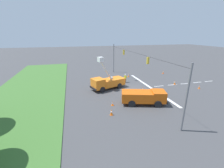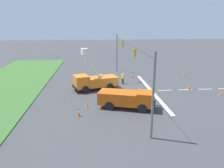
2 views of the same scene
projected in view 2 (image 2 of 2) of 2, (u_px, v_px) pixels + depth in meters
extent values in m
plane|color=#424244|center=(127.00, 91.00, 30.61)|extent=(200.00, 200.00, 0.00)
cube|color=silver|center=(151.00, 91.00, 30.90)|extent=(17.60, 0.50, 0.01)
cube|color=silver|center=(165.00, 90.00, 31.07)|extent=(0.20, 2.00, 0.01)
cube|color=silver|center=(185.00, 90.00, 31.32)|extent=(0.20, 2.00, 0.01)
cube|color=silver|center=(205.00, 89.00, 31.58)|extent=(0.20, 2.00, 0.01)
cylinder|color=slate|center=(153.00, 97.00, 17.17)|extent=(0.20, 0.20, 7.20)
cylinder|color=slate|center=(117.00, 53.00, 42.12)|extent=(0.20, 0.20, 7.20)
cylinder|color=black|center=(128.00, 44.00, 28.84)|extent=(26.00, 0.03, 0.03)
cylinder|color=black|center=(135.00, 48.00, 24.21)|extent=(0.02, 0.02, 0.10)
cube|color=gold|center=(135.00, 53.00, 24.35)|extent=(0.32, 0.28, 0.96)
cylinder|color=black|center=(136.00, 50.00, 24.28)|extent=(0.16, 0.05, 0.16)
cylinder|color=black|center=(136.00, 53.00, 24.36)|extent=(0.16, 0.05, 0.16)
cylinder|color=red|center=(136.00, 56.00, 24.45)|extent=(0.16, 0.05, 0.16)
cylinder|color=black|center=(122.00, 41.00, 34.09)|extent=(0.02, 0.02, 0.10)
cube|color=gold|center=(122.00, 44.00, 34.23)|extent=(0.32, 0.28, 0.96)
cylinder|color=black|center=(123.00, 42.00, 34.16)|extent=(0.16, 0.05, 0.16)
cylinder|color=black|center=(123.00, 44.00, 34.25)|extent=(0.16, 0.05, 0.16)
cylinder|color=red|center=(123.00, 46.00, 34.33)|extent=(0.16, 0.05, 0.16)
cube|color=orange|center=(102.00, 81.00, 31.63)|extent=(3.59, 4.84, 1.24)
cube|color=orange|center=(81.00, 82.00, 30.36)|extent=(2.71, 2.47, 1.72)
cube|color=#1E2838|center=(77.00, 80.00, 30.03)|extent=(1.90, 0.73, 0.77)
cube|color=black|center=(74.00, 87.00, 30.16)|extent=(2.25, 0.90, 0.30)
cylinder|color=black|center=(85.00, 89.00, 29.75)|extent=(0.59, 1.04, 1.00)
cylinder|color=black|center=(81.00, 85.00, 31.63)|extent=(0.59, 1.04, 1.00)
cylinder|color=black|center=(110.00, 86.00, 31.15)|extent=(0.59, 1.04, 1.00)
cylinder|color=black|center=(104.00, 83.00, 33.04)|extent=(0.59, 1.04, 1.00)
cylinder|color=silver|center=(100.00, 76.00, 31.29)|extent=(0.60, 0.60, 0.36)
cube|color=white|center=(93.00, 66.00, 30.45)|extent=(0.99, 2.31, 3.66)
cube|color=white|center=(85.00, 51.00, 29.49)|extent=(1.11, 1.05, 0.80)
cube|color=#D6560F|center=(118.00, 97.00, 24.46)|extent=(3.44, 4.75, 1.36)
cube|color=#D6560F|center=(146.00, 99.00, 23.81)|extent=(2.62, 2.40, 1.52)
cube|color=#1E2838|center=(152.00, 97.00, 23.60)|extent=(1.87, 0.67, 0.68)
cube|color=black|center=(155.00, 105.00, 23.76)|extent=(2.21, 0.83, 0.30)
cylinder|color=black|center=(144.00, 102.00, 25.04)|extent=(0.57, 1.04, 1.00)
cylinder|color=black|center=(142.00, 109.00, 23.08)|extent=(0.57, 1.04, 1.00)
cylinder|color=black|center=(114.00, 100.00, 25.78)|extent=(0.57, 1.04, 1.00)
cylinder|color=black|center=(110.00, 106.00, 23.82)|extent=(0.57, 1.04, 1.00)
cylinder|color=#383842|center=(123.00, 81.00, 34.22)|extent=(0.18, 0.18, 0.85)
cylinder|color=#383842|center=(122.00, 81.00, 34.39)|extent=(0.18, 0.18, 0.85)
cube|color=#D8EA26|center=(123.00, 77.00, 34.11)|extent=(0.47, 0.40, 0.60)
cube|color=silver|center=(123.00, 77.00, 34.11)|extent=(0.41, 0.27, 0.62)
cylinder|color=#D8EA26|center=(124.00, 77.00, 33.88)|extent=(0.11, 0.11, 0.55)
cylinder|color=#D8EA26|center=(122.00, 76.00, 34.32)|extent=(0.11, 0.11, 0.55)
sphere|color=tan|center=(123.00, 74.00, 33.99)|extent=(0.22, 0.22, 0.22)
sphere|color=white|center=(123.00, 74.00, 33.98)|extent=(0.26, 0.26, 0.26)
cube|color=orange|center=(184.00, 76.00, 39.46)|extent=(0.36, 0.36, 0.03)
cone|color=orange|center=(184.00, 74.00, 39.35)|extent=(0.29, 0.29, 0.73)
cylinder|color=white|center=(184.00, 74.00, 39.34)|extent=(0.18, 0.18, 0.13)
cube|color=orange|center=(79.00, 116.00, 22.36)|extent=(0.36, 0.36, 0.03)
cone|color=orange|center=(79.00, 112.00, 22.25)|extent=(0.32, 0.32, 0.79)
cylinder|color=white|center=(79.00, 112.00, 22.24)|extent=(0.20, 0.20, 0.14)
cube|color=orange|center=(138.00, 94.00, 29.31)|extent=(0.36, 0.36, 0.03)
cone|color=orange|center=(138.00, 92.00, 29.21)|extent=(0.28, 0.28, 0.69)
cylinder|color=white|center=(138.00, 91.00, 29.20)|extent=(0.17, 0.17, 0.12)
cube|color=orange|center=(114.00, 85.00, 33.88)|extent=(0.36, 0.36, 0.03)
cone|color=orange|center=(114.00, 83.00, 33.80)|extent=(0.25, 0.25, 0.61)
cylinder|color=white|center=(114.00, 82.00, 33.79)|extent=(0.15, 0.15, 0.11)
cube|color=orange|center=(132.00, 78.00, 38.14)|extent=(0.36, 0.36, 0.03)
cone|color=orange|center=(132.00, 75.00, 38.03)|extent=(0.31, 0.31, 0.79)
cylinder|color=white|center=(132.00, 75.00, 38.02)|extent=(0.20, 0.20, 0.14)
cube|color=orange|center=(189.00, 89.00, 31.48)|extent=(0.36, 0.36, 0.03)
cone|color=orange|center=(189.00, 87.00, 31.37)|extent=(0.32, 0.32, 0.79)
cylinder|color=white|center=(189.00, 86.00, 31.35)|extent=(0.20, 0.20, 0.14)
cube|color=orange|center=(153.00, 96.00, 28.59)|extent=(0.36, 0.36, 0.03)
cone|color=orange|center=(153.00, 93.00, 28.50)|extent=(0.27, 0.27, 0.67)
cylinder|color=white|center=(153.00, 93.00, 28.49)|extent=(0.17, 0.17, 0.12)
cube|color=orange|center=(87.00, 107.00, 24.84)|extent=(0.36, 0.36, 0.03)
cone|color=orange|center=(87.00, 104.00, 24.76)|extent=(0.24, 0.24, 0.60)
cylinder|color=white|center=(87.00, 104.00, 24.75)|extent=(0.15, 0.15, 0.11)
cube|color=orange|center=(220.00, 96.00, 28.61)|extent=(0.36, 0.36, 0.03)
cone|color=orange|center=(221.00, 93.00, 28.52)|extent=(0.25, 0.25, 0.63)
cylinder|color=white|center=(221.00, 93.00, 28.51)|extent=(0.16, 0.16, 0.11)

